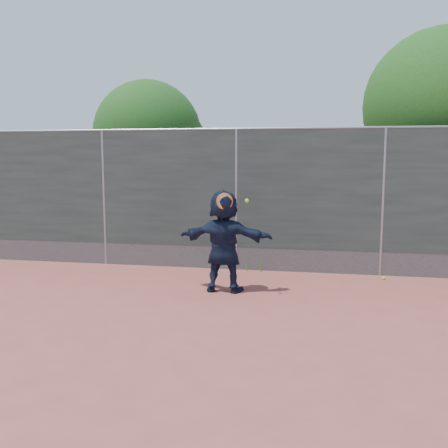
# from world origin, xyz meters

# --- Properties ---
(ground) EXTENTS (80.00, 80.00, 0.00)m
(ground) POSITION_xyz_m (0.00, 0.00, 0.00)
(ground) COLOR #9E4C42
(ground) RESTS_ON ground
(player) EXTENTS (1.73, 0.60, 1.85)m
(player) POSITION_xyz_m (0.07, 1.73, 0.92)
(player) COLOR #121B32
(player) RESTS_ON ground
(ball_ground) EXTENTS (0.07, 0.07, 0.07)m
(ball_ground) POSITION_xyz_m (3.03, 3.13, 0.03)
(ball_ground) COLOR #B5EB34
(ball_ground) RESTS_ON ground
(fence) EXTENTS (20.00, 0.06, 3.03)m
(fence) POSITION_xyz_m (-0.00, 3.50, 1.58)
(fence) COLOR #38423D
(fence) RESTS_ON ground
(swing_action) EXTENTS (0.58, 0.21, 0.51)m
(swing_action) POSITION_xyz_m (0.16, 1.52, 1.64)
(swing_action) COLOR orange
(swing_action) RESTS_ON ground
(tree_left) EXTENTS (3.15, 3.00, 4.53)m
(tree_left) POSITION_xyz_m (-2.85, 6.55, 2.94)
(tree_left) COLOR #382314
(tree_left) RESTS_ON ground
(weed_clump) EXTENTS (0.68, 0.07, 0.30)m
(weed_clump) POSITION_xyz_m (0.29, 3.38, 0.13)
(weed_clump) COLOR #387226
(weed_clump) RESTS_ON ground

